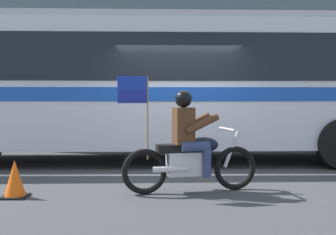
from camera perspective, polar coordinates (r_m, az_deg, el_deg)
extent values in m
plane|color=#3D3D3F|center=(8.60, 1.50, -7.07)|extent=(60.00, 60.00, 0.00)
cube|color=#B7B2A8|center=(13.65, 0.64, -3.16)|extent=(28.00, 3.80, 0.15)
cube|color=silver|center=(8.01, 1.67, -7.76)|extent=(26.60, 0.14, 0.01)
cube|color=#4C606B|center=(15.80, 0.47, 14.84)|extent=(25.76, 0.10, 1.40)
cube|color=silver|center=(9.68, 0.21, 4.29)|extent=(12.78, 2.83, 2.70)
cube|color=black|center=(9.71, 0.21, 7.53)|extent=(11.76, 2.85, 0.96)
cube|color=#194CB2|center=(9.67, 0.21, 3.10)|extent=(12.52, 2.85, 0.28)
cube|color=#ADB1BA|center=(9.82, 0.21, 12.54)|extent=(12.52, 2.69, 0.16)
torus|color=black|center=(6.78, 9.06, -6.77)|extent=(0.69, 0.23, 0.69)
torus|color=black|center=(6.39, -3.21, -7.31)|extent=(0.69, 0.23, 0.69)
cube|color=silver|center=(6.52, 2.69, -6.23)|extent=(0.68, 0.41, 0.36)
ellipsoid|color=black|center=(6.55, 4.80, -3.72)|extent=(0.53, 0.37, 0.24)
cube|color=black|center=(6.44, 0.97, -4.18)|extent=(0.60, 0.37, 0.12)
cylinder|color=silver|center=(6.72, 8.60, -4.27)|extent=(0.28, 0.11, 0.58)
cylinder|color=silver|center=(6.66, 7.98, -1.56)|extent=(0.17, 0.63, 0.04)
cylinder|color=silver|center=(6.30, 0.42, -6.99)|extent=(0.56, 0.20, 0.09)
cube|color=#4C2D19|center=(6.44, 2.10, -1.14)|extent=(0.35, 0.41, 0.56)
sphere|color=black|center=(6.42, 2.10, 2.51)|extent=(0.26, 0.26, 0.26)
cylinder|color=navy|center=(6.67, 2.86, -3.60)|extent=(0.44, 0.23, 0.15)
cylinder|color=navy|center=(6.75, 4.34, -5.58)|extent=(0.13, 0.13, 0.46)
cylinder|color=navy|center=(6.33, 3.74, -3.94)|extent=(0.44, 0.23, 0.15)
cylinder|color=navy|center=(6.41, 5.28, -6.02)|extent=(0.13, 0.13, 0.46)
cylinder|color=#4C2D19|center=(6.69, 3.65, -0.66)|extent=(0.53, 0.21, 0.32)
cylinder|color=#4C2D19|center=(6.31, 4.67, -0.86)|extent=(0.53, 0.21, 0.32)
cylinder|color=olive|center=(6.31, -2.78, -0.08)|extent=(0.02, 0.02, 1.25)
cube|color=#1933A5|center=(6.27, -4.87, 4.69)|extent=(0.43, 0.11, 0.20)
cube|color=navy|center=(6.27, -4.86, 2.87)|extent=(0.43, 0.11, 0.20)
cone|color=#EA590F|center=(6.59, -20.01, -7.79)|extent=(0.32, 0.32, 0.55)
cube|color=black|center=(6.64, -19.98, -10.00)|extent=(0.36, 0.36, 0.03)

